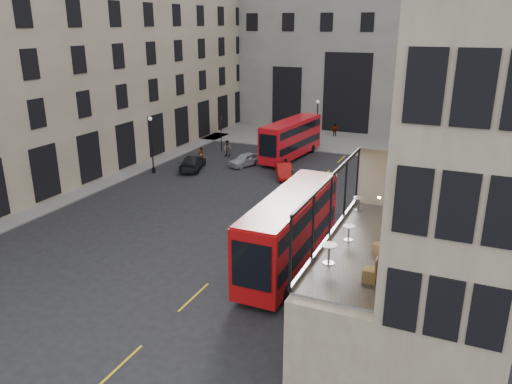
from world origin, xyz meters
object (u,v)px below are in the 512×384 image
at_px(cafe_table_mid, 349,231).
at_px(cafe_chair_d, 398,218).
at_px(traffic_light_far, 221,129).
at_px(bus_near, 290,228).
at_px(car_a, 245,160).
at_px(car_c, 192,163).
at_px(car_b, 284,171).
at_px(street_lamp_b, 317,126).
at_px(pedestrian_b, 300,149).
at_px(traffic_light_near, 292,188).
at_px(cafe_chair_a, 370,274).
at_px(pedestrian_c, 335,130).
at_px(cyclist, 319,185).
at_px(bus_far, 291,137).
at_px(cafe_table_near, 329,251).
at_px(bicycle, 274,209).
at_px(pedestrian_e, 201,156).
at_px(pedestrian_d, 418,145).
at_px(pedestrian_a, 228,149).
at_px(cafe_chair_b, 378,248).
at_px(cafe_chair_c, 387,246).

distance_m(cafe_table_mid, cafe_chair_d, 3.32).
bearing_deg(traffic_light_far, bus_near, -54.34).
bearing_deg(car_a, car_c, -118.35).
relative_size(car_b, cafe_table_mid, 5.81).
height_order(street_lamp_b, bus_near, street_lamp_b).
distance_m(traffic_light_far, pedestrian_b, 8.92).
relative_size(traffic_light_near, cafe_chair_a, 3.94).
bearing_deg(pedestrian_c, cyclist, 76.97).
bearing_deg(bus_near, cyclist, 99.37).
relative_size(bus_near, bus_far, 1.07).
bearing_deg(cyclist, cafe_table_near, 179.72).
relative_size(bicycle, cyclist, 1.03).
bearing_deg(bus_far, traffic_light_near, -69.80).
height_order(cyclist, pedestrian_e, pedestrian_e).
bearing_deg(pedestrian_b, traffic_light_far, 162.99).
distance_m(pedestrian_d, cafe_table_near, 37.99).
bearing_deg(street_lamp_b, pedestrian_a, -132.49).
xyz_separation_m(traffic_light_near, car_c, (-13.20, 8.46, -1.75)).
relative_size(traffic_light_far, cafe_table_near, 4.82).
xyz_separation_m(traffic_light_near, pedestrian_c, (-4.47, 28.00, -1.58)).
bearing_deg(cafe_table_near, cafe_chair_d, 71.22).
relative_size(bus_far, car_c, 2.20).
xyz_separation_m(traffic_light_far, cyclist, (14.19, -9.85, -1.56)).
relative_size(traffic_light_near, cafe_table_mid, 5.73).
bearing_deg(bicycle, cafe_chair_b, -128.87).
distance_m(cyclist, cafe_chair_b, 20.87).
height_order(pedestrian_a, cafe_chair_a, cafe_chair_a).
bearing_deg(car_c, cafe_table_mid, 117.46).
relative_size(bus_far, pedestrian_a, 5.74).
bearing_deg(traffic_light_far, cafe_chair_c, -51.57).
relative_size(bus_far, cafe_chair_a, 10.52).
relative_size(car_c, pedestrian_c, 2.74).
distance_m(street_lamp_b, cafe_chair_d, 33.86).
distance_m(pedestrian_b, cafe_chair_c, 33.23).
distance_m(pedestrian_a, cafe_table_mid, 32.47).
distance_m(cafe_table_mid, cafe_chair_c, 1.81).
height_order(bus_far, pedestrian_d, bus_far).
height_order(car_c, pedestrian_b, pedestrian_b).
bearing_deg(cafe_table_mid, bicycle, 123.88).
relative_size(cyclist, pedestrian_c, 1.03).
bearing_deg(bicycle, car_b, 31.22).
bearing_deg(car_c, traffic_light_near, 130.27).
xyz_separation_m(pedestrian_b, cafe_table_near, (12.00, -31.84, 4.34)).
xyz_separation_m(traffic_light_far, pedestrian_b, (8.63, 1.52, -1.64)).
distance_m(pedestrian_e, cafe_table_mid, 30.12).
relative_size(car_c, pedestrian_d, 2.38).
bearing_deg(cafe_chair_b, cafe_chair_a, -86.39).
bearing_deg(traffic_light_near, cafe_chair_c, -55.47).
height_order(pedestrian_d, cafe_chair_c, cafe_chair_c).
distance_m(bus_near, car_c, 21.78).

